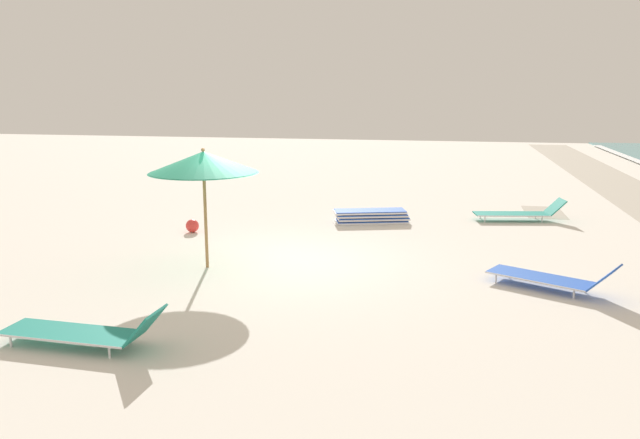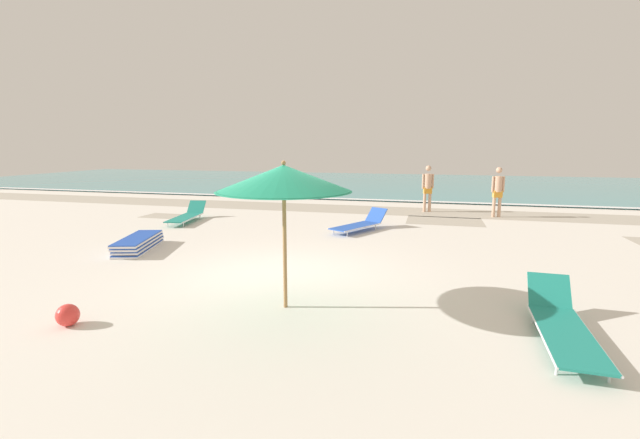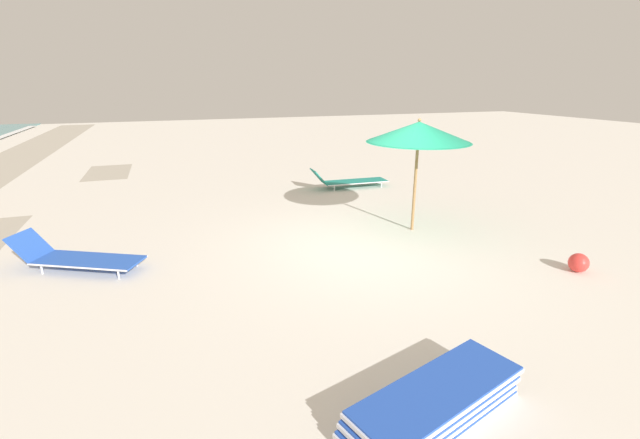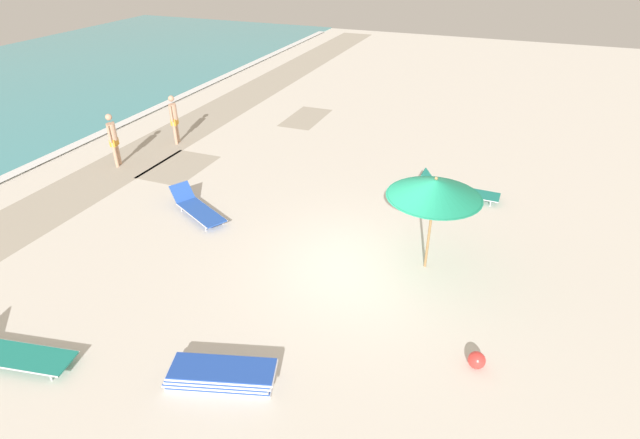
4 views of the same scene
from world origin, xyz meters
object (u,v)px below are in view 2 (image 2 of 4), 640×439
sun_lounger_under_umbrella (360,224)px  sun_lounger_beside_umbrella (187,215)px  beachgoer_wading_adult (428,186)px  beach_umbrella (284,179)px  beach_ball (68,315)px  sun_lounger_near_water_left (563,325)px  beachgoer_shoreline_child (498,189)px  lounger_stack (138,243)px

sun_lounger_under_umbrella → sun_lounger_beside_umbrella: sun_lounger_under_umbrella is taller
sun_lounger_under_umbrella → beachgoer_wading_adult: bearing=94.7°
beach_umbrella → sun_lounger_beside_umbrella: beach_umbrella is taller
beach_ball → sun_lounger_near_water_left: bearing=10.7°
sun_lounger_beside_umbrella → sun_lounger_near_water_left: 11.64m
beachgoer_shoreline_child → beach_umbrella: bearing=52.3°
sun_lounger_near_water_left → sun_lounger_beside_umbrella: bearing=147.8°
beach_umbrella → beachgoer_shoreline_child: size_ratio=1.30×
lounger_stack → sun_lounger_under_umbrella: sun_lounger_under_umbrella is taller
sun_lounger_near_water_left → lounger_stack: bearing=164.1°
lounger_stack → beachgoer_wading_adult: bearing=33.3°
beachgoer_shoreline_child → beach_ball: size_ratio=5.60×
beachgoer_shoreline_child → beach_ball: 13.53m
lounger_stack → beach_ball: lounger_stack is taller
sun_lounger_beside_umbrella → sun_lounger_near_water_left: size_ratio=1.03×
beachgoer_wading_adult → beach_ball: (-4.77, -12.08, -0.84)m
lounger_stack → sun_lounger_beside_umbrella: (-0.99, 3.77, 0.05)m
sun_lounger_beside_umbrella → sun_lounger_near_water_left: bearing=-44.9°
lounger_stack → beach_ball: size_ratio=6.39×
sun_lounger_under_umbrella → sun_lounger_beside_umbrella: size_ratio=0.91×
sun_lounger_under_umbrella → sun_lounger_near_water_left: (3.75, -6.51, -0.00)m
beach_umbrella → sun_lounger_under_umbrella: (0.14, 6.31, -1.81)m
beachgoer_wading_adult → sun_lounger_beside_umbrella: bearing=13.1°
beachgoer_shoreline_child → beach_ball: beachgoer_shoreline_child is taller
beach_umbrella → beach_ball: beach_umbrella is taller
sun_lounger_near_water_left → beachgoer_wading_adult: beachgoer_wading_adult is taller
beachgoer_wading_adult → sun_lounger_under_umbrella: bearing=50.8°
sun_lounger_near_water_left → beach_umbrella: bearing=179.4°
beach_umbrella → lounger_stack: beach_umbrella is taller
beachgoer_wading_adult → beach_ball: size_ratio=5.60×
lounger_stack → beach_ball: bearing=-81.0°
lounger_stack → beachgoer_shoreline_child: (9.12, 7.36, 0.84)m
beach_umbrella → sun_lounger_near_water_left: size_ratio=1.01×
beachgoer_wading_adult → beachgoer_shoreline_child: size_ratio=1.00×
sun_lounger_under_umbrella → beachgoer_wading_adult: size_ratio=1.22×
beach_umbrella → beachgoer_wading_adult: bearing=79.3°
beach_umbrella → lounger_stack: size_ratio=1.14×
beach_umbrella → beach_ball: bearing=-152.2°
sun_lounger_near_water_left → beach_ball: size_ratio=7.26×
sun_lounger_under_umbrella → sun_lounger_near_water_left: size_ratio=0.94×
sun_lounger_beside_umbrella → beachgoer_shoreline_child: beachgoer_shoreline_child is taller
beachgoer_shoreline_child → beach_ball: (-7.17, -11.45, -0.84)m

